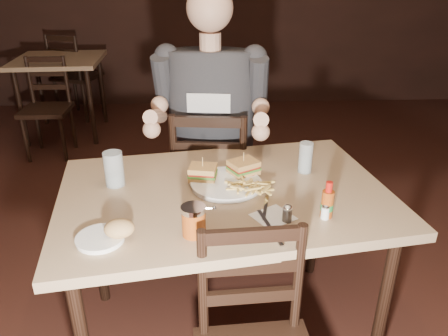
{
  "coord_description": "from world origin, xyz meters",
  "views": [
    {
      "loc": [
        -0.19,
        -1.81,
        1.62
      ],
      "look_at": [
        -0.11,
        -0.2,
        0.85
      ],
      "focal_mm": 35.0,
      "sensor_mm": 36.0,
      "label": 1
    }
  ],
  "objects_px": {
    "chair_far": "(212,183)",
    "glass_left": "(114,169)",
    "bg_chair_far": "(77,76)",
    "side_plate": "(100,239)",
    "dinner_plate": "(226,185)",
    "bg_chair_near": "(46,110)",
    "syrup_dispenser": "(194,221)",
    "main_table": "(225,206)",
    "diner": "(210,94)",
    "bg_table": "(59,67)",
    "glass_right": "(306,158)",
    "hot_sauce": "(328,200)"
  },
  "relations": [
    {
      "from": "chair_far",
      "to": "glass_left",
      "type": "xyz_separation_m",
      "value": [
        -0.41,
        -0.58,
        0.37
      ]
    },
    {
      "from": "bg_chair_far",
      "to": "side_plate",
      "type": "distance_m",
      "value": 3.79
    },
    {
      "from": "dinner_plate",
      "to": "glass_left",
      "type": "distance_m",
      "value": 0.47
    },
    {
      "from": "bg_chair_near",
      "to": "side_plate",
      "type": "height_order",
      "value": "bg_chair_near"
    },
    {
      "from": "glass_left",
      "to": "syrup_dispenser",
      "type": "bearing_deg",
      "value": -49.06
    },
    {
      "from": "main_table",
      "to": "diner",
      "type": "height_order",
      "value": "diner"
    },
    {
      "from": "main_table",
      "to": "dinner_plate",
      "type": "bearing_deg",
      "value": 76.94
    },
    {
      "from": "main_table",
      "to": "chair_far",
      "type": "relative_size",
      "value": 1.53
    },
    {
      "from": "main_table",
      "to": "bg_chair_far",
      "type": "height_order",
      "value": "bg_chair_far"
    },
    {
      "from": "bg_chair_near",
      "to": "bg_chair_far",
      "type": "bearing_deg",
      "value": 90.16
    },
    {
      "from": "bg_table",
      "to": "bg_chair_near",
      "type": "xyz_separation_m",
      "value": [
        0.0,
        -0.55,
        -0.25
      ]
    },
    {
      "from": "glass_right",
      "to": "syrup_dispenser",
      "type": "relative_size",
      "value": 1.24
    },
    {
      "from": "hot_sauce",
      "to": "side_plate",
      "type": "xyz_separation_m",
      "value": [
        -0.79,
        -0.11,
        -0.07
      ]
    },
    {
      "from": "main_table",
      "to": "side_plate",
      "type": "xyz_separation_m",
      "value": [
        -0.43,
        -0.33,
        0.08
      ]
    },
    {
      "from": "bg_chair_near",
      "to": "syrup_dispenser",
      "type": "bearing_deg",
      "value": -61.64
    },
    {
      "from": "bg_table",
      "to": "chair_far",
      "type": "xyz_separation_m",
      "value": [
        1.43,
        -2.1,
        -0.21
      ]
    },
    {
      "from": "syrup_dispenser",
      "to": "glass_right",
      "type": "bearing_deg",
      "value": 35.46
    },
    {
      "from": "main_table",
      "to": "syrup_dispenser",
      "type": "relative_size",
      "value": 13.11
    },
    {
      "from": "chair_far",
      "to": "syrup_dispenser",
      "type": "bearing_deg",
      "value": 91.71
    },
    {
      "from": "bg_chair_near",
      "to": "glass_left",
      "type": "xyz_separation_m",
      "value": [
        1.01,
        -2.12,
        0.41
      ]
    },
    {
      "from": "bg_chair_near",
      "to": "dinner_plate",
      "type": "xyz_separation_m",
      "value": [
        1.47,
        -2.16,
        0.35
      ]
    },
    {
      "from": "diner",
      "to": "glass_right",
      "type": "distance_m",
      "value": 0.62
    },
    {
      "from": "bg_table",
      "to": "bg_chair_near",
      "type": "distance_m",
      "value": 0.6
    },
    {
      "from": "bg_table",
      "to": "bg_chair_far",
      "type": "bearing_deg",
      "value": 90.0
    },
    {
      "from": "bg_table",
      "to": "glass_right",
      "type": "height_order",
      "value": "glass_right"
    },
    {
      "from": "syrup_dispenser",
      "to": "side_plate",
      "type": "distance_m",
      "value": 0.32
    },
    {
      "from": "bg_chair_near",
      "to": "side_plate",
      "type": "distance_m",
      "value": 2.75
    },
    {
      "from": "glass_left",
      "to": "glass_right",
      "type": "height_order",
      "value": "glass_left"
    },
    {
      "from": "bg_chair_near",
      "to": "syrup_dispenser",
      "type": "xyz_separation_m",
      "value": [
        1.34,
        -2.51,
        0.4
      ]
    },
    {
      "from": "chair_far",
      "to": "dinner_plate",
      "type": "height_order",
      "value": "chair_far"
    },
    {
      "from": "main_table",
      "to": "dinner_plate",
      "type": "relative_size",
      "value": 5.01
    },
    {
      "from": "hot_sauce",
      "to": "side_plate",
      "type": "height_order",
      "value": "hot_sauce"
    },
    {
      "from": "chair_far",
      "to": "glass_right",
      "type": "height_order",
      "value": "chair_far"
    },
    {
      "from": "glass_right",
      "to": "hot_sauce",
      "type": "bearing_deg",
      "value": -90.53
    },
    {
      "from": "glass_left",
      "to": "glass_right",
      "type": "distance_m",
      "value": 0.82
    },
    {
      "from": "bg_chair_far",
      "to": "bg_chair_near",
      "type": "height_order",
      "value": "bg_chair_far"
    },
    {
      "from": "bg_chair_near",
      "to": "hot_sauce",
      "type": "xyz_separation_m",
      "value": [
        1.82,
        -2.42,
        0.41
      ]
    },
    {
      "from": "chair_far",
      "to": "glass_left",
      "type": "distance_m",
      "value": 0.8
    },
    {
      "from": "bg_table",
      "to": "chair_far",
      "type": "distance_m",
      "value": 2.55
    },
    {
      "from": "chair_far",
      "to": "syrup_dispenser",
      "type": "xyz_separation_m",
      "value": [
        -0.08,
        -0.96,
        0.36
      ]
    },
    {
      "from": "bg_chair_near",
      "to": "main_table",
      "type": "bearing_deg",
      "value": -56.23
    },
    {
      "from": "glass_right",
      "to": "hot_sauce",
      "type": "distance_m",
      "value": 0.38
    },
    {
      "from": "bg_chair_near",
      "to": "glass_right",
      "type": "height_order",
      "value": "glass_right"
    },
    {
      "from": "glass_left",
      "to": "dinner_plate",
      "type": "bearing_deg",
      "value": -4.85
    },
    {
      "from": "main_table",
      "to": "bg_chair_far",
      "type": "bearing_deg",
      "value": 113.9
    },
    {
      "from": "dinner_plate",
      "to": "bg_chair_far",
      "type": "bearing_deg",
      "value": 114.28
    },
    {
      "from": "bg_table",
      "to": "bg_chair_far",
      "type": "height_order",
      "value": "bg_chair_far"
    },
    {
      "from": "glass_right",
      "to": "main_table",
      "type": "bearing_deg",
      "value": -155.8
    },
    {
      "from": "dinner_plate",
      "to": "glass_left",
      "type": "height_order",
      "value": "glass_left"
    },
    {
      "from": "bg_chair_near",
      "to": "dinner_plate",
      "type": "relative_size",
      "value": 2.99
    }
  ]
}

